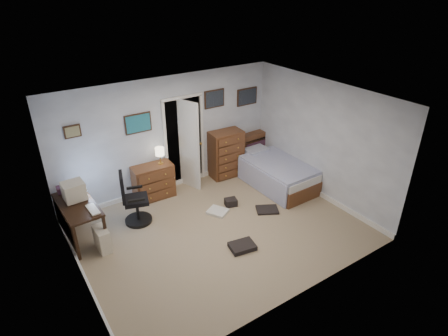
{
  "coord_description": "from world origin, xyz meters",
  "views": [
    {
      "loc": [
        -3.1,
        -4.82,
        4.28
      ],
      "look_at": [
        0.29,
        0.3,
        1.1
      ],
      "focal_mm": 30.0,
      "sensor_mm": 36.0,
      "label": 1
    }
  ],
  "objects_px": {
    "office_chair": "(133,204)",
    "tall_dresser": "(226,154)",
    "bed": "(275,173)",
    "computer_desk": "(74,213)",
    "low_dresser": "(153,182)"
  },
  "relations": [
    {
      "from": "computer_desk",
      "to": "low_dresser",
      "type": "bearing_deg",
      "value": 15.39
    },
    {
      "from": "computer_desk",
      "to": "bed",
      "type": "bearing_deg",
      "value": -8.57
    },
    {
      "from": "computer_desk",
      "to": "office_chair",
      "type": "distance_m",
      "value": 1.07
    },
    {
      "from": "computer_desk",
      "to": "bed",
      "type": "height_order",
      "value": "computer_desk"
    },
    {
      "from": "office_chair",
      "to": "low_dresser",
      "type": "bearing_deg",
      "value": 60.17
    },
    {
      "from": "computer_desk",
      "to": "bed",
      "type": "distance_m",
      "value": 4.3
    },
    {
      "from": "tall_dresser",
      "to": "bed",
      "type": "relative_size",
      "value": 0.58
    },
    {
      "from": "low_dresser",
      "to": "bed",
      "type": "distance_m",
      "value": 2.71
    },
    {
      "from": "bed",
      "to": "tall_dresser",
      "type": "bearing_deg",
      "value": 123.47
    },
    {
      "from": "computer_desk",
      "to": "office_chair",
      "type": "xyz_separation_m",
      "value": [
        1.06,
        -0.08,
        -0.13
      ]
    },
    {
      "from": "office_chair",
      "to": "bed",
      "type": "distance_m",
      "value": 3.24
    },
    {
      "from": "tall_dresser",
      "to": "bed",
      "type": "xyz_separation_m",
      "value": [
        0.68,
        -0.99,
        -0.26
      ]
    },
    {
      "from": "office_chair",
      "to": "tall_dresser",
      "type": "height_order",
      "value": "tall_dresser"
    },
    {
      "from": "bed",
      "to": "office_chair",
      "type": "bearing_deg",
      "value": 172.7
    },
    {
      "from": "computer_desk",
      "to": "tall_dresser",
      "type": "bearing_deg",
      "value": 6.02
    }
  ]
}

